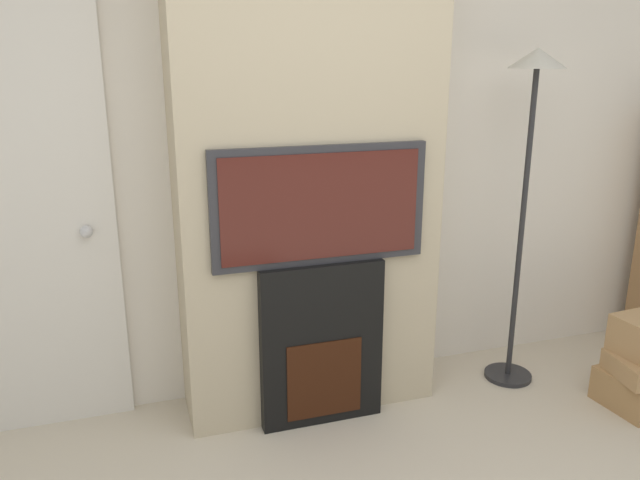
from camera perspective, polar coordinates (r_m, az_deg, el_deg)
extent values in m
cube|color=silver|center=(3.28, -2.35, 8.73)|extent=(6.00, 0.06, 2.70)
cube|color=#BCAD8E|center=(3.06, -1.17, 8.18)|extent=(1.29, 0.40, 2.70)
cube|color=black|center=(3.15, 0.00, -9.34)|extent=(0.62, 0.14, 0.84)
cube|color=#33160A|center=(3.16, 0.42, -12.63)|extent=(0.38, 0.01, 0.40)
cube|color=#2D2D33|center=(2.91, 0.00, 3.20)|extent=(1.04, 0.06, 0.56)
cube|color=#471914|center=(2.88, 0.20, 3.05)|extent=(0.96, 0.01, 0.50)
cylinder|color=#262628|center=(3.86, 16.79, -11.74)|extent=(0.27, 0.27, 0.03)
cylinder|color=#262628|center=(3.55, 17.93, 0.74)|extent=(0.03, 0.03, 1.71)
cone|color=#B7B2A3|center=(3.43, 19.29, 15.44)|extent=(0.29, 0.29, 0.10)
cube|color=silver|center=(3.21, -26.45, 1.10)|extent=(0.93, 0.04, 2.07)
sphere|color=silver|center=(3.14, -20.58, 0.71)|extent=(0.06, 0.06, 0.06)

